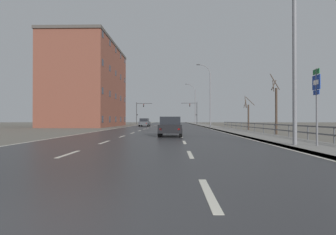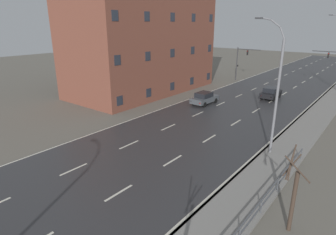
{
  "view_description": "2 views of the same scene",
  "coord_description": "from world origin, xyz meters",
  "px_view_note": "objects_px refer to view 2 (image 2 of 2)",
  "views": [
    {
      "loc": [
        1.7,
        -2.86,
        1.35
      ],
      "look_at": [
        0.29,
        65.02,
        1.86
      ],
      "focal_mm": 28.77,
      "sensor_mm": 36.0,
      "label": 1
    },
    {
      "loc": [
        13.8,
        19.32,
        9.81
      ],
      "look_at": [
        0.0,
        36.78,
        2.32
      ],
      "focal_mm": 30.03,
      "sensor_mm": 36.0,
      "label": 2
    }
  ],
  "objects_px": {
    "car_near_right": "(271,93)",
    "brick_building": "(143,35)",
    "traffic_signal_right": "(335,65)",
    "traffic_signal_left": "(241,59)",
    "car_near_left": "(205,98)",
    "street_lamp_midground": "(276,91)"
  },
  "relations": [
    {
      "from": "street_lamp_midground",
      "to": "car_near_left",
      "type": "xyz_separation_m",
      "value": [
        -11.41,
        9.02,
        -4.23
      ]
    },
    {
      "from": "street_lamp_midground",
      "to": "traffic_signal_right",
      "type": "xyz_separation_m",
      "value": [
        -0.3,
        28.35,
        -1.16
      ]
    },
    {
      "from": "car_near_right",
      "to": "street_lamp_midground",
      "type": "bearing_deg",
      "value": -72.35
    },
    {
      "from": "traffic_signal_right",
      "to": "brick_building",
      "type": "height_order",
      "value": "brick_building"
    },
    {
      "from": "traffic_signal_left",
      "to": "car_near_left",
      "type": "distance_m",
      "value": 17.87
    },
    {
      "from": "traffic_signal_right",
      "to": "brick_building",
      "type": "bearing_deg",
      "value": -140.33
    },
    {
      "from": "traffic_signal_right",
      "to": "car_near_right",
      "type": "relative_size",
      "value": 1.44
    },
    {
      "from": "traffic_signal_right",
      "to": "car_near_left",
      "type": "height_order",
      "value": "traffic_signal_right"
    },
    {
      "from": "traffic_signal_left",
      "to": "car_near_left",
      "type": "relative_size",
      "value": 1.38
    },
    {
      "from": "street_lamp_midground",
      "to": "traffic_signal_right",
      "type": "relative_size",
      "value": 1.72
    },
    {
      "from": "street_lamp_midground",
      "to": "car_near_right",
      "type": "relative_size",
      "value": 2.48
    },
    {
      "from": "traffic_signal_left",
      "to": "car_near_right",
      "type": "relative_size",
      "value": 1.4
    },
    {
      "from": "street_lamp_midground",
      "to": "brick_building",
      "type": "distance_m",
      "value": 24.84
    },
    {
      "from": "car_near_right",
      "to": "brick_building",
      "type": "distance_m",
      "value": 19.71
    },
    {
      "from": "traffic_signal_left",
      "to": "car_near_right",
      "type": "bearing_deg",
      "value": -46.25
    },
    {
      "from": "traffic_signal_right",
      "to": "brick_building",
      "type": "xyz_separation_m",
      "value": [
        -22.3,
        -18.49,
        4.25
      ]
    },
    {
      "from": "traffic_signal_right",
      "to": "car_near_right",
      "type": "xyz_separation_m",
      "value": [
        -5.48,
        -11.26,
        -3.06
      ]
    },
    {
      "from": "traffic_signal_right",
      "to": "traffic_signal_left",
      "type": "distance_m",
      "value": 14.49
    },
    {
      "from": "car_near_left",
      "to": "brick_building",
      "type": "distance_m",
      "value": 13.39
    },
    {
      "from": "street_lamp_midground",
      "to": "brick_building",
      "type": "xyz_separation_m",
      "value": [
        -22.59,
        9.86,
        3.09
      ]
    },
    {
      "from": "traffic_signal_left",
      "to": "car_near_right",
      "type": "distance_m",
      "value": 13.16
    },
    {
      "from": "car_near_right",
      "to": "car_near_left",
      "type": "bearing_deg",
      "value": -125.93
    }
  ]
}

